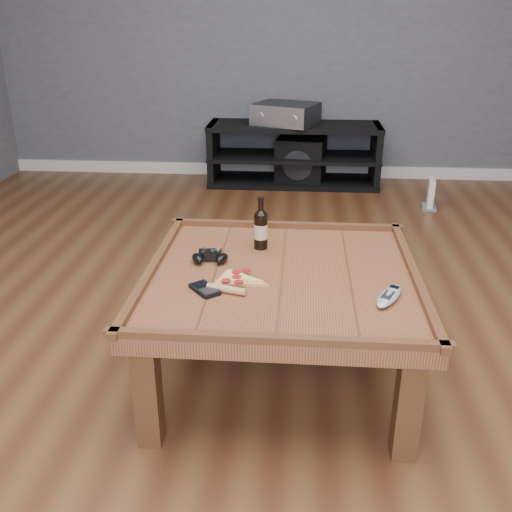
# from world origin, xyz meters

# --- Properties ---
(ground) EXTENTS (6.00, 6.00, 0.00)m
(ground) POSITION_xyz_m (0.00, 0.00, 0.00)
(ground) COLOR #482514
(ground) RESTS_ON ground
(wall_back) EXTENTS (5.00, 0.04, 2.70)m
(wall_back) POSITION_xyz_m (0.00, 3.00, 1.35)
(wall_back) COLOR #494A4F
(wall_back) RESTS_ON ground
(baseboard) EXTENTS (5.00, 0.02, 0.10)m
(baseboard) POSITION_xyz_m (0.00, 2.99, 0.05)
(baseboard) COLOR silver
(baseboard) RESTS_ON ground
(coffee_table) EXTENTS (1.03, 1.03, 0.48)m
(coffee_table) POSITION_xyz_m (0.00, 0.00, 0.39)
(coffee_table) COLOR #562C18
(coffee_table) RESTS_ON ground
(media_console) EXTENTS (1.40, 0.45, 0.50)m
(media_console) POSITION_xyz_m (0.00, 2.75, 0.25)
(media_console) COLOR black
(media_console) RESTS_ON ground
(beer_bottle) EXTENTS (0.06, 0.06, 0.22)m
(beer_bottle) POSITION_xyz_m (-0.10, 0.24, 0.54)
(beer_bottle) COLOR black
(beer_bottle) RESTS_ON coffee_table
(game_controller) EXTENTS (0.16, 0.11, 0.04)m
(game_controller) POSITION_xyz_m (-0.28, 0.09, 0.47)
(game_controller) COLOR black
(game_controller) RESTS_ON coffee_table
(pizza_slice) EXTENTS (0.22, 0.29, 0.03)m
(pizza_slice) POSITION_xyz_m (-0.16, -0.10, 0.46)
(pizza_slice) COLOR tan
(pizza_slice) RESTS_ON coffee_table
(smartphone) EXTENTS (0.13, 0.13, 0.02)m
(smartphone) POSITION_xyz_m (-0.26, -0.17, 0.46)
(smartphone) COLOR black
(smartphone) RESTS_ON coffee_table
(remote_control) EXTENTS (0.14, 0.20, 0.03)m
(remote_control) POSITION_xyz_m (0.37, -0.18, 0.46)
(remote_control) COLOR #9BA0A8
(remote_control) RESTS_ON coffee_table
(av_receiver) EXTENTS (0.58, 0.53, 0.16)m
(av_receiver) POSITION_xyz_m (-0.07, 2.74, 0.58)
(av_receiver) COLOR black
(av_receiver) RESTS_ON media_console
(subwoofer) EXTENTS (0.44, 0.44, 0.38)m
(subwoofer) POSITION_xyz_m (0.06, 2.80, 0.19)
(subwoofer) COLOR black
(subwoofer) RESTS_ON ground
(game_console) EXTENTS (0.12, 0.19, 0.22)m
(game_console) POSITION_xyz_m (1.02, 2.18, 0.10)
(game_console) COLOR gray
(game_console) RESTS_ON ground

